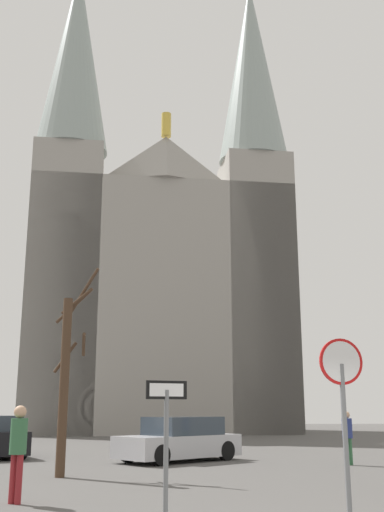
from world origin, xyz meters
The scene contains 7 objects.
cathedral centered at (-1.71, 37.38, 11.91)m, with size 19.30×13.02×36.23m.
stop_sign centered at (0.59, 1.96, 1.92)m, with size 0.70×0.15×2.79m.
one_way_arrow_sign centered at (-2.10, 1.63, 1.37)m, with size 0.60×0.26×2.12m.
bare_tree centered at (-4.58, 9.47, 2.59)m, with size 1.25×1.27×5.54m.
parked_car_far_silver centered at (-1.31, 13.99, 0.67)m, with size 4.45×4.09×1.44m.
pedestrian_walking centered at (3.89, 12.28, 0.98)m, with size 0.32×0.32×1.63m.
pedestrian_standing centered at (-4.82, 4.97, 1.09)m, with size 0.32×0.32×1.79m.
Camera 1 is at (-2.34, -7.40, 1.75)m, focal length 43.07 mm.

